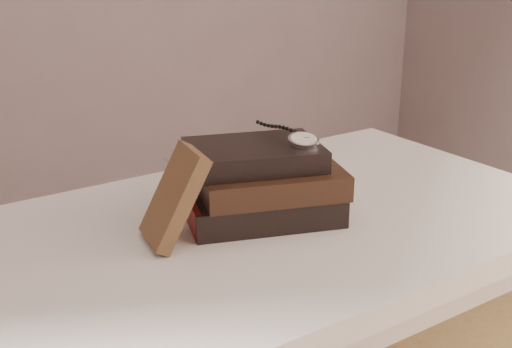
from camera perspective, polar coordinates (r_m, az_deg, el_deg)
table at (r=1.14m, az=1.50°, el=-7.87°), size 1.00×0.60×0.75m
book_stack at (r=1.08m, az=0.51°, el=-0.83°), size 0.28×0.24×0.12m
journal at (r=0.99m, az=-6.95°, el=-1.94°), size 0.10×0.11×0.14m
pocket_watch at (r=1.07m, az=3.82°, el=2.97°), size 0.06×0.16×0.02m
eyeglasses at (r=1.13m, az=-4.79°, el=0.77°), size 0.13×0.14×0.05m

